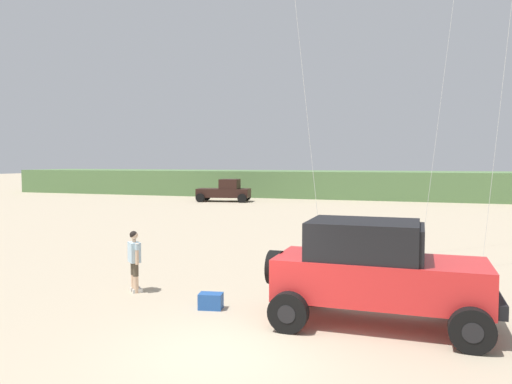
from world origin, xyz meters
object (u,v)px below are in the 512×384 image
cooler_box (211,301)px  person_watching (134,258)px  jeep (376,270)px  distant_pickup (225,191)px

cooler_box → person_watching: bearing=153.0°
jeep → distant_pickup: size_ratio=1.00×
person_watching → jeep: bearing=-6.2°
jeep → cooler_box: jeep is taller
distant_pickup → jeep: bearing=-62.4°
distant_pickup → person_watching: bearing=-72.6°
person_watching → cooler_box: 2.79m
jeep → distant_pickup: 33.33m
person_watching → cooler_box: bearing=-16.5°
cooler_box → distant_pickup: 31.79m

